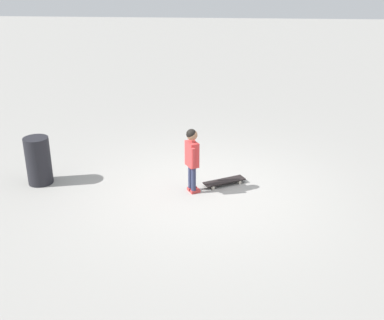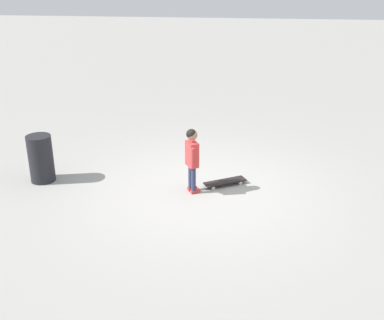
{
  "view_description": "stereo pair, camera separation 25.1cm",
  "coord_description": "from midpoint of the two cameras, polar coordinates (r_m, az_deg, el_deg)",
  "views": [
    {
      "loc": [
        0.31,
        -6.87,
        3.43
      ],
      "look_at": [
        -0.21,
        -0.03,
        0.55
      ],
      "focal_mm": 44.64,
      "sensor_mm": 36.0,
      "label": 1
    },
    {
      "loc": [
        0.56,
        -6.85,
        3.43
      ],
      "look_at": [
        -0.21,
        -0.03,
        0.55
      ],
      "focal_mm": 44.64,
      "sensor_mm": 36.0,
      "label": 2
    }
  ],
  "objects": [
    {
      "name": "ground_plane",
      "position": [
        7.69,
        0.61,
        -3.76
      ],
      "size": [
        50.0,
        50.0,
        0.0
      ],
      "primitive_type": "plane",
      "color": "gray"
    },
    {
      "name": "skateboard",
      "position": [
        7.89,
        2.98,
        -2.56
      ],
      "size": [
        0.72,
        0.52,
        0.07
      ],
      "color": "black",
      "rests_on": "ground"
    },
    {
      "name": "child_person",
      "position": [
        7.41,
        -0.96,
        0.75
      ],
      "size": [
        0.26,
        0.41,
        1.06
      ],
      "color": "#2D3351",
      "rests_on": "ground"
    },
    {
      "name": "trash_bin",
      "position": [
        8.25,
        -18.72,
        -0.08
      ],
      "size": [
        0.41,
        0.41,
        0.8
      ],
      "primitive_type": "cylinder",
      "color": "black",
      "rests_on": "ground"
    }
  ]
}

